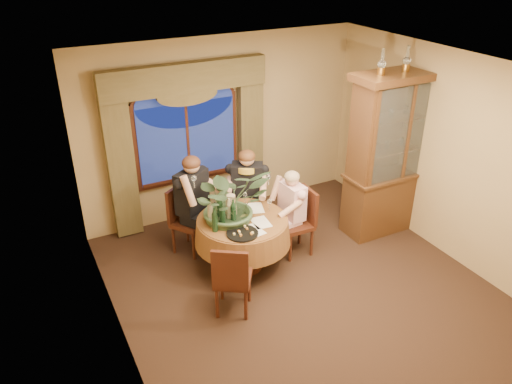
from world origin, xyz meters
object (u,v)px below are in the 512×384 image
centerpiece_plant (230,175)px  wine_bottle_1 (229,210)px  person_scarf (247,194)px  chair_back (189,221)px  chair_right (296,223)px  person_back (193,204)px  oil_lamp_right (431,55)px  chair_front_left (233,277)px  chair_back_right (244,204)px  oil_lamp_left (382,62)px  olive_bowl (246,219)px  dining_table (243,243)px  oil_lamp_center (407,59)px  stoneware_vase (231,206)px  wine_bottle_3 (215,220)px  wine_bottle_5 (220,208)px  china_cabinet (394,154)px  wine_bottle_2 (233,211)px  wine_bottle_4 (210,212)px  wine_bottle_0 (222,215)px  person_pink (292,211)px

centerpiece_plant → wine_bottle_1: centerpiece_plant is taller
person_scarf → chair_back: bearing=29.8°
chair_right → centerpiece_plant: size_ratio=0.88×
person_back → chair_back: bearing=-25.4°
oil_lamp_right → chair_front_left: 4.01m
chair_back_right → wine_bottle_1: bearing=79.9°
chair_front_left → person_back: bearing=120.9°
oil_lamp_left → olive_bowl: 2.69m
chair_back_right → dining_table: bearing=90.0°
oil_lamp_left → oil_lamp_center: bearing=0.0°
stoneware_vase → olive_bowl: size_ratio=1.92×
stoneware_vase → wine_bottle_3: wine_bottle_3 is taller
person_scarf → wine_bottle_1: person_scarf is taller
wine_bottle_5 → stoneware_vase: bearing=0.3°
olive_bowl → china_cabinet: bearing=-0.0°
chair_front_left → wine_bottle_5: bearing=108.5°
wine_bottle_2 → wine_bottle_5: (-0.11, 0.17, 0.00)m
wine_bottle_2 → wine_bottle_4: (-0.27, 0.11, 0.00)m
person_back → centerpiece_plant: (0.30, -0.61, 0.65)m
oil_lamp_left → wine_bottle_2: size_ratio=1.03×
chair_back → wine_bottle_3: wine_bottle_3 is taller
stoneware_vase → wine_bottle_4: 0.32m
chair_back_right → wine_bottle_0: size_ratio=2.91×
oil_lamp_left → person_pink: (-1.21, 0.12, -1.97)m
chair_back → wine_bottle_0: (0.19, -0.74, 0.44)m
centerpiece_plant → chair_right: bearing=-7.7°
oil_lamp_center → centerpiece_plant: oil_lamp_center is taller
stoneware_vase → chair_back: bearing=125.6°
chair_right → centerpiece_plant: (-0.93, 0.13, 0.90)m
chair_front_left → wine_bottle_5: size_ratio=2.91×
centerpiece_plant → person_scarf: bearing=47.8°
wine_bottle_1 → wine_bottle_3: bearing=-150.4°
centerpiece_plant → wine_bottle_4: 0.54m
oil_lamp_right → wine_bottle_3: 3.69m
oil_lamp_center → stoneware_vase: bearing=175.5°
olive_bowl → oil_lamp_center: bearing=-0.0°
olive_bowl → oil_lamp_right: bearing=-0.0°
dining_table → chair_front_left: 0.89m
chair_back → wine_bottle_5: 0.75m
dining_table → person_scarf: bearing=59.1°
chair_front_left → person_back: person_back is taller
chair_back_right → chair_back: (-0.90, -0.11, 0.00)m
oil_lamp_right → centerpiece_plant: oil_lamp_right is taller
olive_bowl → wine_bottle_2: wine_bottle_2 is taller
wine_bottle_2 → oil_lamp_right: bearing=-0.6°
wine_bottle_3 → wine_bottle_4: 0.20m
chair_back → olive_bowl: chair_back is taller
wine_bottle_0 → chair_back: bearing=104.6°
china_cabinet → chair_right: size_ratio=2.53×
oil_lamp_right → wine_bottle_0: oil_lamp_right is taller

